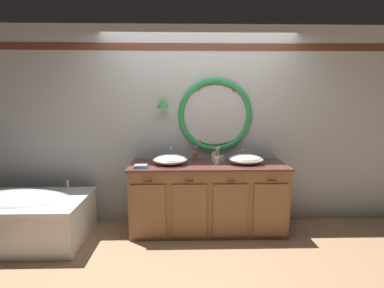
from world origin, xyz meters
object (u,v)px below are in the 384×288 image
at_px(sink_basin_right, 246,159).
at_px(toiletry_basket, 219,157).
at_px(toothbrush_holder_left, 196,156).
at_px(folded_hand_towel, 141,166).
at_px(bathtub, 21,216).
at_px(soap_dispenser, 214,158).
at_px(toothbrush_holder_right, 217,160).
at_px(sink_basin_left, 170,160).

relative_size(sink_basin_right, toiletry_basket, 3.54).
relative_size(toothbrush_holder_left, toiletry_basket, 1.71).
distance_m(toothbrush_holder_left, folded_hand_towel, 0.76).
xyz_separation_m(bathtub, soap_dispenser, (2.28, 0.36, 0.61)).
distance_m(folded_hand_towel, toiletry_basket, 1.06).
distance_m(toothbrush_holder_right, toiletry_basket, 0.26).
distance_m(toothbrush_holder_left, toothbrush_holder_right, 0.35).
relative_size(bathtub, sink_basin_right, 3.54).
bearing_deg(folded_hand_towel, sink_basin_left, 23.21).
relative_size(sink_basin_left, toiletry_basket, 3.55).
height_order(soap_dispenser, toiletry_basket, soap_dispenser).
bearing_deg(toiletry_basket, bathtub, -168.03).
bearing_deg(toiletry_basket, toothbrush_holder_right, -103.52).
height_order(bathtub, toiletry_basket, toiletry_basket).
relative_size(sink_basin_left, sink_basin_right, 1.00).
bearing_deg(bathtub, toothbrush_holder_right, 6.11).
distance_m(toothbrush_holder_right, folded_hand_towel, 0.93).
height_order(bathtub, toothbrush_holder_left, toothbrush_holder_left).
bearing_deg(toothbrush_holder_right, sink_basin_left, 179.76).
bearing_deg(bathtub, toiletry_basket, 11.97).
bearing_deg(toiletry_basket, sink_basin_left, -158.33).
height_order(sink_basin_left, toothbrush_holder_left, toothbrush_holder_left).
bearing_deg(sink_basin_right, toothbrush_holder_right, -179.62).
bearing_deg(folded_hand_towel, soap_dispenser, 15.91).
bearing_deg(toiletry_basket, soap_dispenser, -121.73).
height_order(toothbrush_holder_left, soap_dispenser, toothbrush_holder_left).
bearing_deg(soap_dispenser, toiletry_basket, 58.27).
relative_size(toothbrush_holder_right, folded_hand_towel, 1.34).
bearing_deg(sink_basin_left, folded_hand_towel, -156.79).
bearing_deg(sink_basin_left, toiletry_basket, 21.67).
bearing_deg(folded_hand_towel, bathtub, -175.77).
xyz_separation_m(toothbrush_holder_left, toothbrush_holder_right, (0.26, -0.23, 0.00)).
height_order(sink_basin_right, toothbrush_holder_left, toothbrush_holder_left).
bearing_deg(sink_basin_right, folded_hand_towel, -173.45).
bearing_deg(toothbrush_holder_left, toothbrush_holder_right, -42.30).
bearing_deg(sink_basin_right, toothbrush_holder_left, 159.43).
xyz_separation_m(bathtub, sink_basin_right, (2.67, 0.25, 0.61)).
relative_size(sink_basin_left, toothbrush_holder_right, 1.95).
bearing_deg(sink_basin_left, soap_dispenser, 11.04).
height_order(bathtub, sink_basin_right, sink_basin_right).
distance_m(bathtub, sink_basin_left, 1.86).
relative_size(sink_basin_left, toothbrush_holder_left, 2.08).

